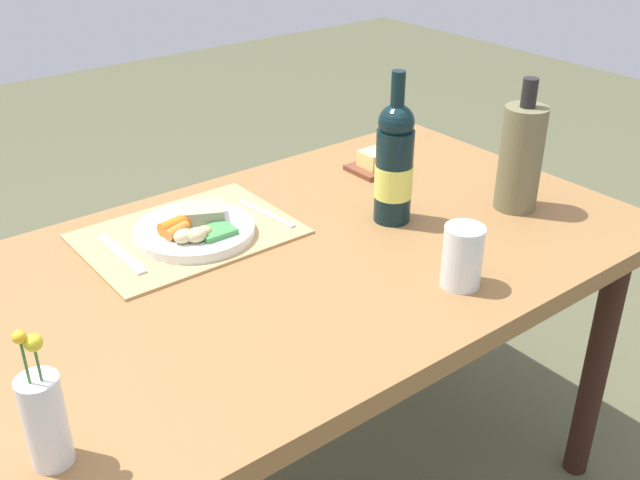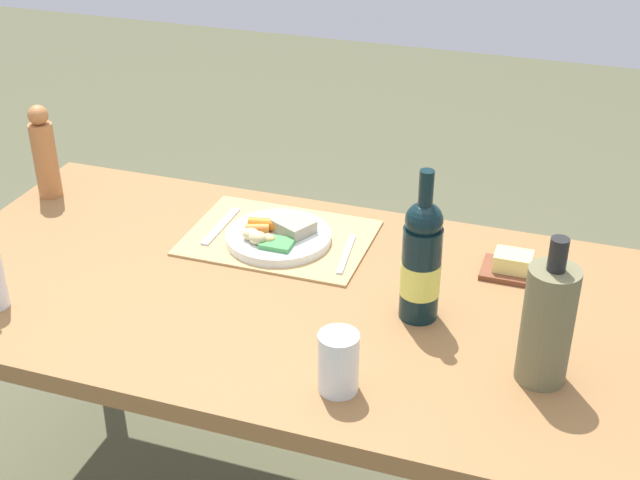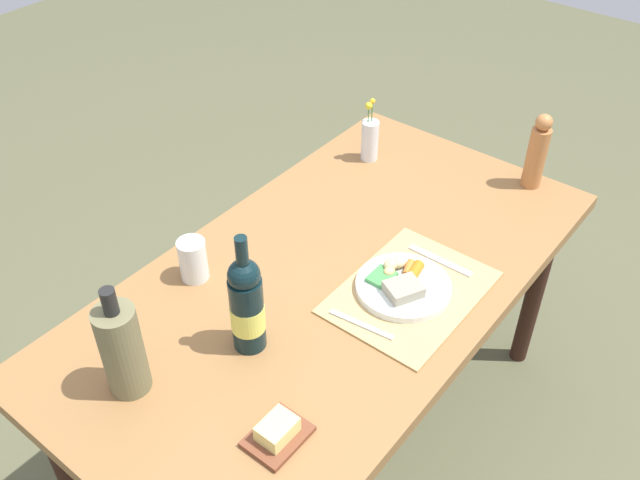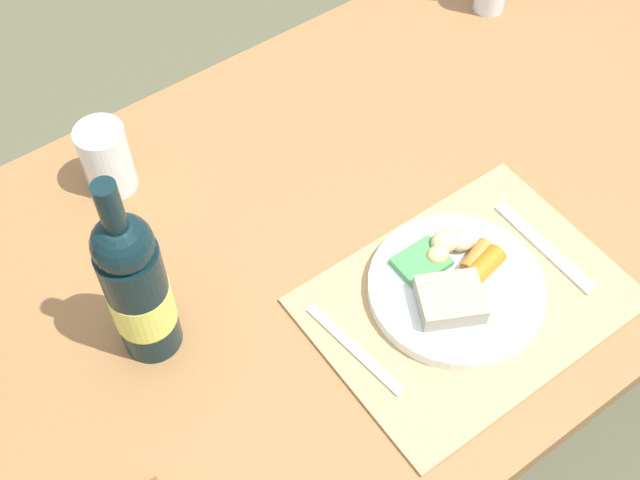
{
  "view_description": "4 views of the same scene",
  "coord_description": "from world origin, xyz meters",
  "px_view_note": "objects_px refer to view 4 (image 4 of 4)",
  "views": [
    {
      "loc": [
        0.69,
        1.03,
        1.41
      ],
      "look_at": [
        -0.1,
        0.02,
        0.73
      ],
      "focal_mm": 41.89,
      "sensor_mm": 36.0,
      "label": 1
    },
    {
      "loc": [
        -0.58,
        1.44,
        1.69
      ],
      "look_at": [
        -0.08,
        -0.04,
        0.81
      ],
      "focal_mm": 48.87,
      "sensor_mm": 36.0,
      "label": 2
    },
    {
      "loc": [
        -1.07,
        -0.81,
        1.93
      ],
      "look_at": [
        0.01,
        0.05,
        0.79
      ],
      "focal_mm": 39.15,
      "sensor_mm": 36.0,
      "label": 3
    },
    {
      "loc": [
        -0.44,
        -0.56,
        1.67
      ],
      "look_at": [
        -0.07,
        -0.04,
        0.79
      ],
      "focal_mm": 46.59,
      "sensor_mm": 36.0,
      "label": 4
    }
  ],
  "objects_px": {
    "dining_table": "(340,261)",
    "knife": "(544,247)",
    "fork": "(354,349)",
    "water_tumbler": "(107,162)",
    "dinner_plate": "(455,285)",
    "wine_bottle": "(137,288)"
  },
  "relations": [
    {
      "from": "dinner_plate",
      "to": "knife",
      "type": "bearing_deg",
      "value": -7.62
    },
    {
      "from": "knife",
      "to": "water_tumbler",
      "type": "height_order",
      "value": "water_tumbler"
    },
    {
      "from": "knife",
      "to": "water_tumbler",
      "type": "distance_m",
      "value": 0.65
    },
    {
      "from": "dining_table",
      "to": "water_tumbler",
      "type": "distance_m",
      "value": 0.38
    },
    {
      "from": "dinner_plate",
      "to": "water_tumbler",
      "type": "relative_size",
      "value": 2.08
    },
    {
      "from": "dinner_plate",
      "to": "water_tumbler",
      "type": "xyz_separation_m",
      "value": [
        -0.29,
        0.45,
        0.03
      ]
    },
    {
      "from": "dining_table",
      "to": "knife",
      "type": "xyz_separation_m",
      "value": [
        0.22,
        -0.19,
        0.08
      ]
    },
    {
      "from": "knife",
      "to": "wine_bottle",
      "type": "distance_m",
      "value": 0.57
    },
    {
      "from": "knife",
      "to": "water_tumbler",
      "type": "relative_size",
      "value": 1.6
    },
    {
      "from": "water_tumbler",
      "to": "dining_table",
      "type": "bearing_deg",
      "value": -50.92
    },
    {
      "from": "fork",
      "to": "knife",
      "type": "xyz_separation_m",
      "value": [
        0.32,
        -0.03,
        0.0
      ]
    },
    {
      "from": "knife",
      "to": "wine_bottle",
      "type": "bearing_deg",
      "value": 158.68
    },
    {
      "from": "dining_table",
      "to": "wine_bottle",
      "type": "distance_m",
      "value": 0.36
    },
    {
      "from": "dinner_plate",
      "to": "water_tumbler",
      "type": "bearing_deg",
      "value": 122.66
    },
    {
      "from": "fork",
      "to": "water_tumbler",
      "type": "distance_m",
      "value": 0.46
    },
    {
      "from": "dining_table",
      "to": "knife",
      "type": "bearing_deg",
      "value": -41.86
    },
    {
      "from": "fork",
      "to": "water_tumbler",
      "type": "height_order",
      "value": "water_tumbler"
    },
    {
      "from": "dining_table",
      "to": "wine_bottle",
      "type": "height_order",
      "value": "wine_bottle"
    },
    {
      "from": "knife",
      "to": "dining_table",
      "type": "bearing_deg",
      "value": 137.89
    },
    {
      "from": "knife",
      "to": "water_tumbler",
      "type": "xyz_separation_m",
      "value": [
        -0.44,
        0.47,
        0.04
      ]
    },
    {
      "from": "dining_table",
      "to": "water_tumbler",
      "type": "xyz_separation_m",
      "value": [
        -0.22,
        0.28,
        0.12
      ]
    },
    {
      "from": "water_tumbler",
      "to": "knife",
      "type": "bearing_deg",
      "value": -46.85
    }
  ]
}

